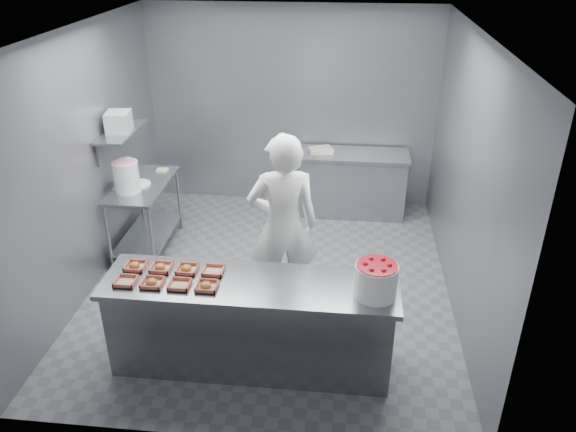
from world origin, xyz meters
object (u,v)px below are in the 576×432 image
object	(u,v)px
back_counter	(352,183)
strawberry_tub	(376,279)
tray_6	(187,269)
worker	(283,226)
tray_0	(126,281)
glaze_bucket	(126,176)
tray_2	(180,284)
tray_1	(152,282)
tray_5	(161,267)
prep_table	(145,207)
tray_3	(207,286)
service_counter	(251,323)
tray_7	(213,271)
tray_4	(135,266)
appliance	(119,122)

from	to	relation	value
back_counter	strawberry_tub	bearing A→B (deg)	-86.90
tray_6	worker	distance (m)	1.11
tray_0	glaze_bucket	world-z (taller)	glaze_bucket
tray_2	worker	distance (m)	1.29
tray_2	tray_1	bearing A→B (deg)	-180.00
tray_6	back_counter	bearing A→B (deg)	64.51
tray_5	worker	size ratio (longest dim) A/B	0.10
prep_table	tray_3	size ratio (longest dim) A/B	6.40
tray_1	glaze_bucket	bearing A→B (deg)	115.96
service_counter	tray_0	xyz separation A→B (m)	(-1.07, -0.12, 0.47)
tray_6	glaze_bucket	distance (m)	1.97
tray_0	tray_6	distance (m)	0.54
service_counter	worker	xyz separation A→B (m)	(0.19, 0.91, 0.53)
back_counter	tray_1	distance (m)	3.82
worker	strawberry_tub	distance (m)	1.33
tray_1	tray_7	xyz separation A→B (m)	(0.48, 0.24, -0.00)
prep_table	tray_6	world-z (taller)	tray_6
tray_1	strawberry_tub	bearing A→B (deg)	1.60
tray_1	tray_2	world-z (taller)	tray_1
tray_5	tray_7	bearing A→B (deg)	0.00
back_counter	tray_4	xyz separation A→B (m)	(-1.97, -3.13, 0.47)
service_counter	tray_0	world-z (taller)	tray_0
tray_2	tray_3	xyz separation A→B (m)	(0.24, -0.00, 0.00)
tray_4	tray_7	bearing A→B (deg)	0.00
tray_2	tray_6	distance (m)	0.24
tray_1	tray_6	world-z (taller)	same
tray_4	worker	world-z (taller)	worker
worker	appliance	world-z (taller)	worker
back_counter	tray_2	world-z (taller)	tray_2
tray_3	appliance	size ratio (longest dim) A/B	0.62
prep_table	tray_0	world-z (taller)	tray_0
back_counter	tray_5	distance (m)	3.61
prep_table	tray_6	distance (m)	2.14
tray_1	appliance	size ratio (longest dim) A/B	0.62
service_counter	tray_5	world-z (taller)	tray_5
tray_4	glaze_bucket	size ratio (longest dim) A/B	0.42
tray_2	worker	size ratio (longest dim) A/B	0.10
tray_3	tray_7	distance (m)	0.24
service_counter	tray_6	xyz separation A→B (m)	(-0.59, 0.12, 0.47)
tray_5	prep_table	bearing A→B (deg)	114.13
prep_table	tray_4	world-z (taller)	tray_4
tray_2	worker	xyz separation A→B (m)	(0.78, 1.03, 0.06)
tray_1	service_counter	bearing A→B (deg)	8.36
back_counter	tray_4	distance (m)	3.73
tray_4	tray_0	bearing A→B (deg)	-89.29
tray_4	strawberry_tub	bearing A→B (deg)	-5.08
service_counter	back_counter	xyz separation A→B (m)	(0.90, 3.25, -0.00)
tray_0	back_counter	bearing A→B (deg)	59.73
prep_table	tray_7	world-z (taller)	tray_7
tray_2	worker	world-z (taller)	worker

